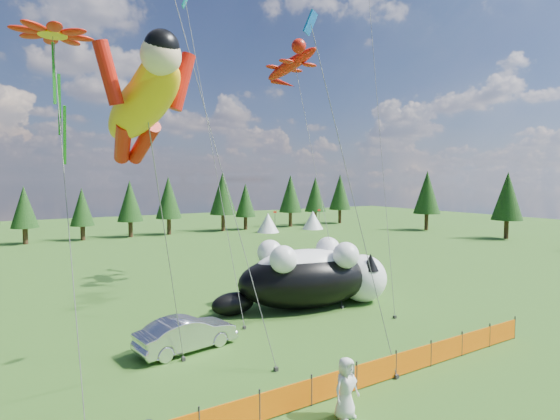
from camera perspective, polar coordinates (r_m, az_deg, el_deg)
ground at (r=18.96m, az=1.13°, el=-19.79°), size 160.00×160.00×0.00m
safety_fence at (r=16.54m, az=7.16°, el=-21.64°), size 22.06×0.06×1.10m
tree_line at (r=60.46m, az=-22.49°, el=0.23°), size 90.00×4.00×8.00m
festival_tents at (r=58.62m, az=-10.96°, el=-2.19°), size 50.00×3.20×2.80m
cat_large at (r=26.54m, az=4.33°, el=-8.51°), size 11.02×5.53×4.01m
cat_small at (r=29.77m, az=8.73°, el=-9.38°), size 4.57×1.83×1.65m
car at (r=20.78m, az=-12.10°, el=-15.49°), size 4.75×2.32×1.50m
spectator_e at (r=15.24m, az=8.62°, el=-21.98°), size 1.03×0.73×1.97m
superhero_kite at (r=13.21m, az=-17.54°, el=13.04°), size 5.13×7.35×12.30m
gecko_kite at (r=33.62m, az=1.51°, el=18.48°), size 5.34×11.25×18.09m
flower_kite at (r=16.56m, az=-27.54°, el=19.20°), size 3.20×4.97×12.58m
diamond_kite_b at (r=32.28m, az=11.62°, el=24.67°), size 3.49×6.32×21.91m
diamond_kite_c at (r=18.21m, az=4.37°, el=21.89°), size 2.90×3.08×14.61m
diamond_kite_d at (r=27.50m, az=-11.89°, el=23.44°), size 1.47×5.63×18.78m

